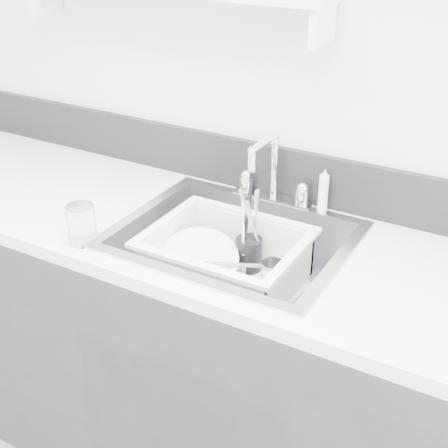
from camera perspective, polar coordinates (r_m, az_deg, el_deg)
The scene contains 12 objects.
counter_run at distance 1.99m, azimuth 0.73°, elevation -12.70°, with size 3.20×0.62×0.92m.
backsplash at distance 1.93m, azimuth 5.15°, elevation 4.77°, with size 3.20×0.02×0.16m, color black.
sink at distance 1.77m, azimuth 0.80°, elevation -3.61°, with size 0.64×0.52×0.20m, color silver, non-canonical shape.
faucet at distance 1.89m, azimuth 4.44°, elevation 3.68°, with size 0.26×0.18×0.23m.
side_sprayer at distance 1.84m, azimuth 9.07°, elevation 3.00°, with size 0.03×0.03×0.14m, color white.
wash_tub at distance 1.77m, azimuth 0.16°, elevation -3.41°, with size 0.43×0.35×0.17m, color white, non-canonical shape.
plate_stack at distance 1.81m, azimuth -2.03°, elevation -4.15°, with size 0.28×0.27×0.11m.
utensil_cup at distance 1.84m, azimuth 2.26°, elevation -2.51°, with size 0.08×0.08×0.27m.
ladle at distance 1.81m, azimuth -0.71°, elevation -3.79°, with size 0.26×0.09×0.08m, color silver, non-canonical shape.
tumbler_in_tub at distance 1.75m, azimuth 4.46°, elevation -4.81°, with size 0.06×0.06×0.09m, color white.
tumbler_counter at distance 1.71m, azimuth -12.88°, elevation -0.03°, with size 0.08×0.08×0.11m, color white.
bowl_small at distance 1.73m, azimuth 2.75°, elevation -6.41°, with size 0.11×0.11×0.03m, color white.
Camera 1 is at (0.73, -0.13, 1.76)m, focal length 50.00 mm.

